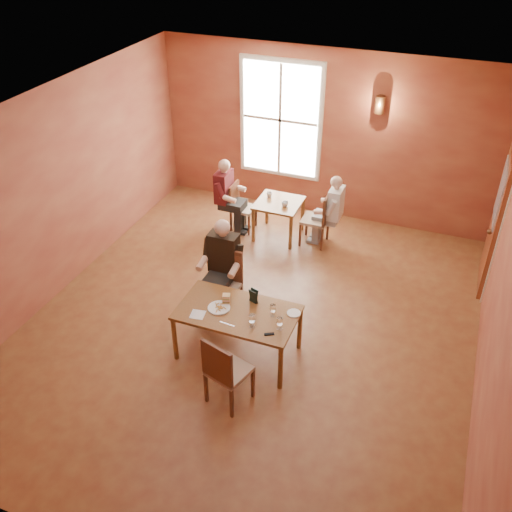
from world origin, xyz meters
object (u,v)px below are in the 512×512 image
(chair_empty, at_px, (229,369))
(diner_maroon, at_px, (242,197))
(chair_diner_main, at_px, (223,287))
(diner_main, at_px, (221,278))
(chair_diner_maroon, at_px, (243,207))
(diner_white, at_px, (317,212))
(second_table, at_px, (278,219))
(chair_diner_white, at_px, (315,218))
(main_table, at_px, (238,333))

(chair_empty, height_order, diner_maroon, diner_maroon)
(chair_diner_main, height_order, diner_main, diner_main)
(diner_maroon, bearing_deg, diner_main, 15.83)
(diner_main, xyz_separation_m, chair_diner_maroon, (-0.64, 2.37, -0.25))
(diner_main, xyz_separation_m, chair_empty, (0.71, -1.39, -0.19))
(diner_maroon, bearing_deg, diner_white, 90.00)
(diner_white, xyz_separation_m, chair_diner_maroon, (-1.33, 0.00, -0.18))
(second_table, distance_m, chair_diner_maroon, 0.66)
(chair_empty, distance_m, chair_diner_maroon, 3.99)
(chair_diner_maroon, height_order, diner_maroon, diner_maroon)
(diner_white, relative_size, diner_maroon, 0.96)
(chair_diner_white, bearing_deg, chair_empty, -179.20)
(second_table, relative_size, chair_diner_white, 0.79)
(second_table, xyz_separation_m, diner_maroon, (-0.68, 0.00, 0.31))
(chair_diner_white, relative_size, diner_maroon, 0.75)
(chair_diner_main, height_order, diner_maroon, diner_maroon)
(diner_main, bearing_deg, diner_white, -106.21)
(chair_diner_white, height_order, diner_white, diner_white)
(diner_main, height_order, chair_diner_white, diner_main)
(diner_white, relative_size, chair_diner_maroon, 1.43)
(main_table, distance_m, second_table, 3.03)
(chair_diner_white, bearing_deg, diner_main, 164.46)
(chair_diner_main, relative_size, chair_diner_maroon, 1.17)
(chair_diner_white, xyz_separation_m, diner_maroon, (-1.33, 0.00, 0.16))
(diner_white, height_order, diner_maroon, diner_maroon)
(chair_diner_main, xyz_separation_m, diner_maroon, (-0.67, 2.34, 0.14))
(second_table, bearing_deg, diner_main, -90.21)
(chair_diner_white, height_order, chair_diner_maroon, chair_diner_white)
(chair_diner_main, bearing_deg, chair_empty, 116.61)
(chair_diner_main, relative_size, diner_white, 0.82)
(chair_empty, relative_size, chair_diner_maroon, 1.15)
(second_table, height_order, chair_diner_maroon, chair_diner_maroon)
(chair_diner_main, bearing_deg, chair_diner_white, -105.73)
(main_table, height_order, chair_diner_main, chair_diner_main)
(second_table, bearing_deg, diner_white, 0.00)
(chair_diner_white, bearing_deg, diner_white, -90.00)
(chair_empty, xyz_separation_m, diner_maroon, (-1.38, 3.76, 0.14))
(main_table, bearing_deg, chair_diner_maroon, 110.91)
(chair_diner_main, bearing_deg, main_table, 127.57)
(main_table, relative_size, chair_diner_main, 1.51)
(diner_main, bearing_deg, second_table, -90.21)
(chair_diner_main, height_order, second_table, chair_diner_main)
(chair_diner_main, distance_m, second_table, 2.34)
(chair_diner_main, xyz_separation_m, chair_diner_white, (0.66, 2.34, -0.02))
(main_table, relative_size, chair_diner_maroon, 1.77)
(chair_diner_maroon, bearing_deg, second_table, 90.00)
(chair_diner_white, relative_size, chair_diner_maroon, 1.11)
(chair_empty, bearing_deg, second_table, 117.34)
(diner_white, bearing_deg, diner_main, 163.79)
(diner_maroon, bearing_deg, chair_diner_maroon, 90.00)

